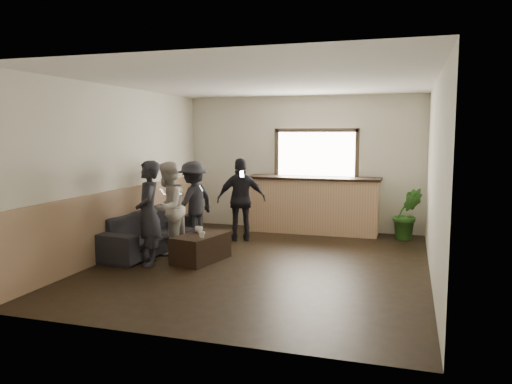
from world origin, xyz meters
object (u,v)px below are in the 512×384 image
(person_b, at_px, (168,208))
(potted_plant, at_px, (407,214))
(bar_counter, at_px, (313,201))
(cup_b, at_px, (202,235))
(coffee_table, at_px, (201,248))
(person_a, at_px, (149,213))
(cup_a, at_px, (199,229))
(sofa, at_px, (148,231))
(person_d, at_px, (241,200))
(person_c, at_px, (193,201))

(person_b, bearing_deg, potted_plant, 116.77)
(bar_counter, bearing_deg, cup_b, -111.05)
(coffee_table, xyz_separation_m, person_b, (-0.72, 0.30, 0.57))
(person_a, distance_m, person_b, 0.74)
(cup_a, relative_size, person_b, 0.08)
(coffee_table, bearing_deg, cup_b, -62.46)
(person_a, bearing_deg, person_b, 154.18)
(sofa, height_order, potted_plant, potted_plant)
(potted_plant, bearing_deg, person_d, -161.57)
(cup_a, relative_size, person_a, 0.08)
(sofa, height_order, person_a, person_a)
(person_c, bearing_deg, person_d, 127.63)
(person_b, bearing_deg, bar_counter, 136.95)
(sofa, relative_size, person_a, 1.44)
(bar_counter, relative_size, person_c, 1.79)
(cup_a, bearing_deg, cup_b, -59.67)
(potted_plant, bearing_deg, coffee_table, -139.63)
(sofa, bearing_deg, cup_b, -110.83)
(bar_counter, height_order, person_c, bar_counter)
(potted_plant, relative_size, person_b, 0.64)
(potted_plant, distance_m, person_d, 3.18)
(bar_counter, height_order, sofa, bar_counter)
(coffee_table, relative_size, cup_b, 10.08)
(person_d, bearing_deg, bar_counter, -156.41)
(potted_plant, distance_m, person_b, 4.52)
(bar_counter, relative_size, coffee_table, 2.81)
(coffee_table, xyz_separation_m, cup_a, (-0.10, 0.15, 0.26))
(sofa, relative_size, person_d, 1.48)
(potted_plant, bearing_deg, cup_b, -136.51)
(cup_b, relative_size, potted_plant, 0.10)
(cup_b, bearing_deg, cup_a, 120.33)
(coffee_table, bearing_deg, person_d, 85.89)
(potted_plant, distance_m, person_c, 4.08)
(cup_b, relative_size, person_a, 0.06)
(coffee_table, bearing_deg, cup_a, 123.87)
(sofa, distance_m, cup_b, 1.43)
(cup_a, bearing_deg, potted_plant, 37.81)
(bar_counter, height_order, person_b, bar_counter)
(coffee_table, distance_m, person_a, 1.00)
(person_d, bearing_deg, person_b, 36.25)
(bar_counter, bearing_deg, person_c, -143.17)
(potted_plant, bearing_deg, person_c, -160.99)
(coffee_table, relative_size, person_c, 0.64)
(person_a, bearing_deg, person_c, 152.08)
(coffee_table, xyz_separation_m, cup_b, (0.11, -0.21, 0.26))
(person_a, relative_size, person_d, 1.03)
(cup_b, height_order, person_a, person_a)
(cup_a, xyz_separation_m, cup_b, (0.21, -0.36, -0.00))
(person_c, height_order, person_d, person_d)
(sofa, distance_m, person_c, 1.09)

